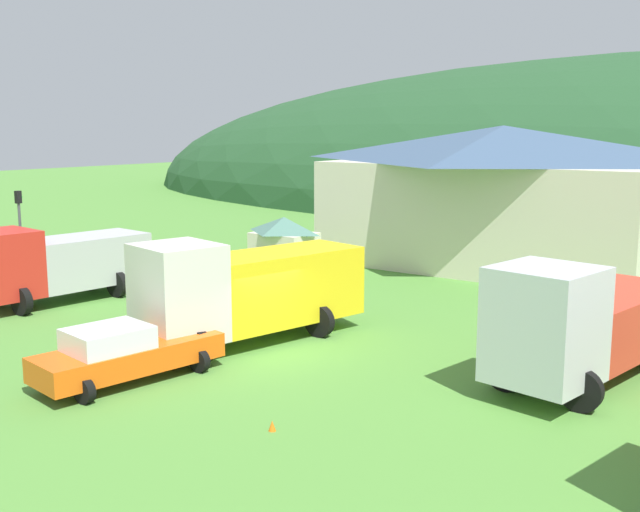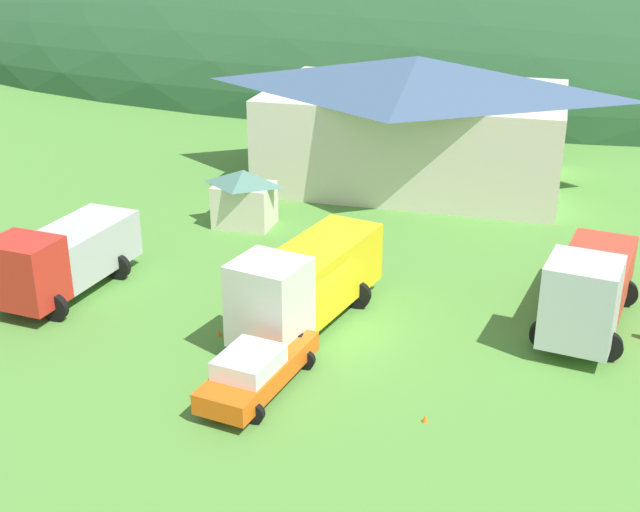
% 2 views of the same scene
% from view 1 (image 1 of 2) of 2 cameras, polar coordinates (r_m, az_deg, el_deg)
% --- Properties ---
extents(ground_plane, '(200.00, 200.00, 0.00)m').
position_cam_1_polar(ground_plane, '(24.53, -3.71, -7.13)').
color(ground_plane, '#518C38').
extents(depot_building, '(17.56, 11.56, 7.16)m').
position_cam_1_polar(depot_building, '(40.58, 13.46, 4.62)').
color(depot_building, beige).
rests_on(depot_building, ground).
extents(play_shed_cream, '(3.03, 2.28, 2.88)m').
position_cam_1_polar(play_shed_cream, '(36.10, -2.70, 0.75)').
color(play_shed_cream, beige).
rests_on(play_shed_cream, ground).
extents(crane_truck_red, '(3.76, 7.19, 3.16)m').
position_cam_1_polar(crane_truck_red, '(32.72, -19.19, -0.40)').
color(crane_truck_red, red).
rests_on(crane_truck_red, ground).
extents(flatbed_truck_yellow, '(4.26, 8.29, 3.58)m').
position_cam_1_polar(flatbed_truck_yellow, '(25.02, -5.65, -2.44)').
color(flatbed_truck_yellow, silver).
rests_on(flatbed_truck_yellow, ground).
extents(tow_truck_silver, '(4.01, 8.29, 3.57)m').
position_cam_1_polar(tow_truck_silver, '(22.36, 19.16, -4.74)').
color(tow_truck_silver, silver).
rests_on(tow_truck_silver, ground).
extents(service_pickup_orange, '(2.84, 5.57, 1.66)m').
position_cam_1_polar(service_pickup_orange, '(22.11, -14.48, -7.08)').
color(service_pickup_orange, '#F05B12').
rests_on(service_pickup_orange, ground).
extents(traffic_light_west, '(0.20, 0.32, 4.33)m').
position_cam_1_polar(traffic_light_west, '(35.92, -21.61, 1.90)').
color(traffic_light_west, '#4C4C51').
rests_on(traffic_light_west, ground).
extents(traffic_cone_near_pickup, '(0.36, 0.36, 0.51)m').
position_cam_1_polar(traffic_cone_near_pickup, '(18.40, -3.62, -12.99)').
color(traffic_cone_near_pickup, orange).
rests_on(traffic_cone_near_pickup, ground).
extents(traffic_cone_mid_row, '(0.36, 0.36, 0.50)m').
position_cam_1_polar(traffic_cone_mid_row, '(26.29, -12.70, -6.20)').
color(traffic_cone_mid_row, orange).
rests_on(traffic_cone_mid_row, ground).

